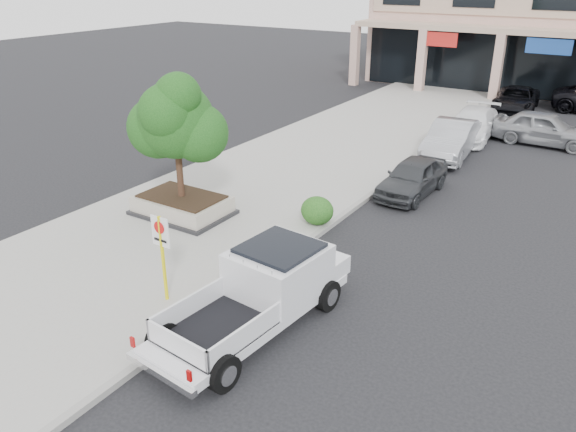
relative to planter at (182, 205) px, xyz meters
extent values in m
plane|color=black|center=(6.17, -2.37, -0.48)|extent=(120.00, 120.00, 0.00)
cube|color=gray|center=(0.67, 3.63, -0.40)|extent=(8.00, 52.00, 0.15)
cube|color=gray|center=(4.62, 3.63, -0.40)|extent=(0.20, 52.00, 0.15)
cube|color=tan|center=(-5.83, 24.68, 1.62)|extent=(0.55, 0.55, 4.20)
cube|color=black|center=(0.00, 0.00, -0.27)|extent=(3.20, 2.20, 0.12)
cube|color=gray|center=(0.00, 0.00, 0.04)|extent=(3.00, 2.00, 0.50)
cube|color=black|center=(0.00, 0.00, 0.32)|extent=(2.70, 1.70, 0.06)
cylinder|color=#321F13|center=(0.00, 0.00, 1.45)|extent=(0.22, 0.22, 2.20)
sphere|color=#123D10|center=(0.00, 0.00, 2.95)|extent=(2.50, 2.50, 2.50)
sphere|color=#123D10|center=(0.70, 0.30, 2.55)|extent=(1.90, 1.90, 1.90)
sphere|color=#123D10|center=(-0.30, 0.50, 3.55)|extent=(1.60, 1.60, 1.60)
cylinder|color=yellow|center=(3.36, -4.28, 0.82)|extent=(0.09, 0.09, 2.30)
cube|color=white|center=(3.36, -4.28, 1.57)|extent=(0.55, 0.03, 0.78)
cylinder|color=red|center=(3.36, -4.31, 1.69)|extent=(0.32, 0.02, 0.32)
ellipsoid|color=#154313|center=(4.27, 1.78, 0.14)|extent=(1.10, 0.99, 0.93)
imported|color=#313337|center=(5.78, 6.34, 0.21)|extent=(1.76, 4.06, 1.36)
imported|color=#A1A2A8|center=(5.53, 11.68, 0.33)|extent=(2.07, 5.01, 1.61)
imported|color=white|center=(5.49, 15.20, 0.26)|extent=(2.34, 5.15, 1.46)
imported|color=black|center=(6.00, 22.51, 0.23)|extent=(2.83, 5.27, 1.41)
imported|color=#919499|center=(8.71, 15.96, 0.33)|extent=(4.79, 2.06, 1.61)
camera|label=1|loc=(12.55, -12.90, 7.41)|focal=35.00mm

